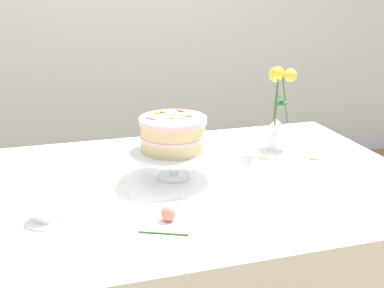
% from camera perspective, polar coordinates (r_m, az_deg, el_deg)
% --- Properties ---
extents(dining_table, '(1.40, 1.00, 0.74)m').
position_cam_1_polar(dining_table, '(1.54, 1.76, -7.80)').
color(dining_table, white).
rests_on(dining_table, ground).
extents(linen_napkin, '(0.33, 0.33, 0.00)m').
position_cam_1_polar(linen_napkin, '(1.53, -2.26, -4.19)').
color(linen_napkin, white).
rests_on(linen_napkin, dining_table).
extents(cake_stand, '(0.29, 0.29, 0.10)m').
position_cam_1_polar(cake_stand, '(1.50, -2.30, -1.32)').
color(cake_stand, silver).
rests_on(cake_stand, linen_napkin).
extents(layer_cake, '(0.22, 0.22, 0.11)m').
position_cam_1_polar(layer_cake, '(1.47, -2.34, 1.31)').
color(layer_cake, beige).
rests_on(layer_cake, cake_stand).
extents(flower_vase, '(0.12, 0.10, 0.33)m').
position_cam_1_polar(flower_vase, '(1.78, 10.46, 3.59)').
color(flower_vase, silver).
rests_on(flower_vase, dining_table).
extents(teacup, '(0.12, 0.12, 0.06)m').
position_cam_1_polar(teacup, '(1.31, -17.38, -7.95)').
color(teacup, white).
rests_on(teacup, dining_table).
extents(fallen_rose, '(0.12, 0.12, 0.04)m').
position_cam_1_polar(fallen_rose, '(1.26, -2.95, -8.63)').
color(fallen_rose, '#2D6028').
rests_on(fallen_rose, dining_table).
extents(loose_petal_0, '(0.03, 0.04, 0.00)m').
position_cam_1_polar(loose_petal_0, '(1.72, -5.81, -1.50)').
color(loose_petal_0, pink).
rests_on(loose_petal_0, dining_table).
extents(loose_petal_1, '(0.04, 0.04, 0.01)m').
position_cam_1_polar(loose_petal_1, '(1.75, 3.58, -1.06)').
color(loose_petal_1, pink).
rests_on(loose_petal_1, dining_table).
extents(loose_petal_2, '(0.04, 0.03, 0.01)m').
position_cam_1_polar(loose_petal_2, '(1.75, 14.79, -1.77)').
color(loose_petal_2, orange).
rests_on(loose_petal_2, dining_table).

